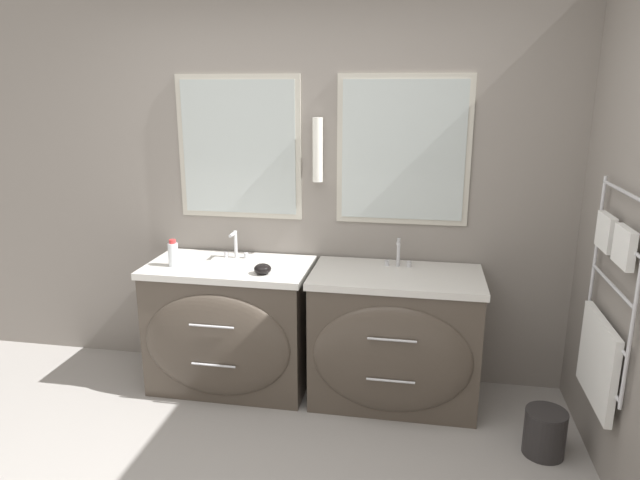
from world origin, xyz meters
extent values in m
cube|color=gray|center=(0.00, 1.77, 1.30)|extent=(5.05, 0.06, 2.60)
cube|color=#BCB7A8|center=(-0.46, 1.73, 1.57)|extent=(0.84, 0.02, 0.95)
cube|color=#B2BCBA|center=(-0.46, 1.72, 1.57)|extent=(0.77, 0.01, 0.88)
cube|color=#BCB7A8|center=(0.62, 1.73, 1.57)|extent=(0.84, 0.02, 0.95)
cube|color=#B2BCBA|center=(0.62, 1.72, 1.57)|extent=(0.77, 0.01, 0.88)
cylinder|color=white|center=(0.08, 1.69, 1.57)|extent=(0.07, 0.07, 0.41)
cube|color=silver|center=(0.08, 1.73, 1.57)|extent=(0.05, 0.02, 0.08)
cylinder|color=silver|center=(1.69, 0.60, 1.02)|extent=(0.02, 0.02, 0.98)
cylinder|color=silver|center=(1.69, 1.23, 1.02)|extent=(0.02, 0.02, 0.98)
cylinder|color=silver|center=(1.69, 0.92, 1.48)|extent=(0.02, 0.63, 0.02)
cylinder|color=silver|center=(1.69, 0.92, 1.25)|extent=(0.02, 0.63, 0.02)
cylinder|color=silver|center=(1.69, 0.92, 1.02)|extent=(0.02, 0.63, 0.02)
cylinder|color=silver|center=(1.69, 0.92, 0.79)|extent=(0.02, 0.63, 0.02)
cylinder|color=silver|center=(1.69, 0.92, 0.56)|extent=(0.02, 0.63, 0.02)
cube|color=white|center=(1.67, 0.92, 0.61)|extent=(0.04, 0.53, 0.45)
cube|color=white|center=(1.67, 0.78, 1.25)|extent=(0.04, 0.22, 0.18)
cube|color=white|center=(1.67, 1.06, 1.25)|extent=(0.04, 0.22, 0.18)
cube|color=#4C4238|center=(-0.46, 1.43, 0.40)|extent=(1.02, 0.56, 0.81)
ellipsoid|color=#4C4238|center=(-0.46, 1.15, 0.40)|extent=(0.94, 0.12, 0.68)
cube|color=silver|center=(-0.46, 1.43, 0.83)|extent=(1.05, 0.59, 0.04)
ellipsoid|color=white|center=(-0.46, 1.40, 0.79)|extent=(0.42, 0.37, 0.11)
cylinder|color=silver|center=(-0.46, 1.08, 0.56)|extent=(0.28, 0.01, 0.01)
cylinder|color=silver|center=(-0.46, 1.08, 0.31)|extent=(0.28, 0.01, 0.01)
cube|color=#4C4238|center=(0.62, 1.43, 0.40)|extent=(1.02, 0.56, 0.81)
ellipsoid|color=#4C4238|center=(0.62, 1.15, 0.40)|extent=(0.94, 0.12, 0.68)
cube|color=silver|center=(0.62, 1.43, 0.83)|extent=(1.05, 0.59, 0.04)
ellipsoid|color=white|center=(0.62, 1.40, 0.79)|extent=(0.42, 0.37, 0.11)
cylinder|color=silver|center=(0.62, 1.08, 0.56)|extent=(0.28, 0.01, 0.01)
cylinder|color=silver|center=(0.62, 1.08, 0.31)|extent=(0.28, 0.01, 0.01)
cylinder|color=silver|center=(-0.46, 1.59, 0.94)|extent=(0.02, 0.02, 0.19)
cylinder|color=silver|center=(-0.46, 1.53, 1.02)|extent=(0.02, 0.10, 0.02)
cylinder|color=silver|center=(-0.53, 1.59, 0.87)|extent=(0.03, 0.03, 0.04)
cylinder|color=silver|center=(-0.39, 1.59, 0.87)|extent=(0.03, 0.03, 0.04)
cylinder|color=silver|center=(0.62, 1.59, 0.94)|extent=(0.02, 0.02, 0.19)
cylinder|color=silver|center=(0.62, 1.53, 1.02)|extent=(0.02, 0.10, 0.02)
cylinder|color=silver|center=(0.55, 1.59, 0.87)|extent=(0.03, 0.03, 0.04)
cylinder|color=silver|center=(0.69, 1.59, 0.87)|extent=(0.03, 0.03, 0.04)
cylinder|color=silver|center=(-0.79, 1.33, 0.92)|extent=(0.06, 0.06, 0.15)
cylinder|color=red|center=(-0.79, 1.33, 1.01)|extent=(0.04, 0.04, 0.02)
ellipsoid|color=black|center=(-0.19, 1.28, 0.88)|extent=(0.11, 0.11, 0.06)
cylinder|color=#282626|center=(1.48, 0.98, 0.13)|extent=(0.22, 0.22, 0.26)
torus|color=#282626|center=(1.48, 0.98, 0.25)|extent=(0.23, 0.23, 0.01)
camera|label=1|loc=(0.75, -1.93, 1.96)|focal=32.00mm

